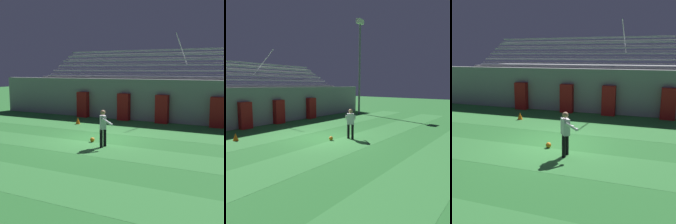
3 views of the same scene
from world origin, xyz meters
TOP-DOWN VIEW (x-y plane):
  - ground_plane at (0.00, 0.00)m, footprint 80.00×80.00m
  - turf_stripe_mid at (0.00, -1.72)m, footprint 28.00×2.14m
  - turf_stripe_far at (0.00, 2.56)m, footprint 28.00×2.14m
  - back_wall at (0.00, 6.50)m, footprint 24.00×0.60m
  - padding_pillar_gate_left at (-1.35, 5.95)m, footprint 0.82×0.44m
  - padding_pillar_gate_right at (1.35, 5.95)m, footprint 0.82×0.44m
  - padding_pillar_far_left at (-4.61, 5.95)m, footprint 0.82×0.44m
  - padding_pillar_far_right at (4.76, 5.95)m, footprint 0.82×0.44m
  - bleacher_stand at (0.00, 9.19)m, footprint 18.00×4.75m
  - goalkeeper at (0.93, -1.22)m, footprint 0.73×0.74m
  - soccer_ball at (-0.00, -0.61)m, footprint 0.22×0.22m
  - traffic_cone at (-3.33, 3.27)m, footprint 0.30×0.30m

SIDE VIEW (x-z plane):
  - ground_plane at x=0.00m, z-range 0.00..0.00m
  - turf_stripe_mid at x=0.00m, z-range 0.00..0.01m
  - turf_stripe_far at x=0.00m, z-range 0.00..0.01m
  - soccer_ball at x=0.00m, z-range 0.00..0.22m
  - traffic_cone at x=-3.33m, z-range 0.00..0.42m
  - padding_pillar_gate_left at x=-1.35m, z-range 0.00..1.83m
  - padding_pillar_gate_right at x=1.35m, z-range 0.00..1.83m
  - padding_pillar_far_left at x=-4.61m, z-range 0.00..1.83m
  - padding_pillar_far_right at x=4.76m, z-range 0.00..1.83m
  - goalkeeper at x=0.93m, z-range 0.12..1.79m
  - back_wall at x=0.00m, z-range 0.00..2.80m
  - bleacher_stand at x=0.00m, z-range -1.40..4.42m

